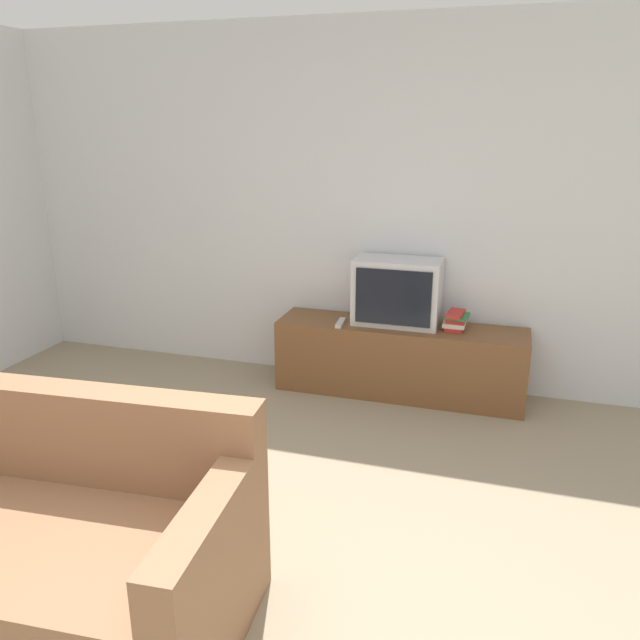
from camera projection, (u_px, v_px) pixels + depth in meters
name	position (u px, v px, depth m)	size (l,w,h in m)	color
wall_back	(395.00, 210.00, 4.48)	(9.00, 0.06, 2.60)	silver
tv_stand	(399.00, 360.00, 4.52)	(1.77, 0.43, 0.52)	brown
television	(397.00, 292.00, 4.42)	(0.61, 0.34, 0.47)	silver
couch	(7.00, 547.00, 2.47)	(1.99, 1.01, 0.86)	#8C6042
book_stack	(455.00, 321.00, 4.34)	(0.17, 0.23, 0.13)	#B72D28
remote_on_stand	(341.00, 323.00, 4.46)	(0.06, 0.20, 0.02)	#B7B7B7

